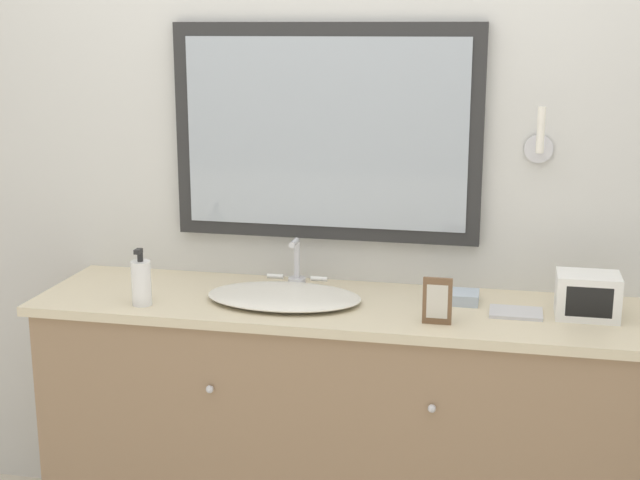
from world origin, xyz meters
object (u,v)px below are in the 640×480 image
sink_basin (285,295)px  soap_bottle (141,282)px  appliance_box (588,296)px  picture_frame (437,301)px

sink_basin → soap_bottle: bearing=-162.9°
appliance_box → picture_frame: (-0.43, -0.16, 0.00)m
sink_basin → appliance_box: 0.92m
soap_bottle → picture_frame: (0.91, 0.01, -0.00)m
sink_basin → picture_frame: bearing=-14.0°
soap_bottle → appliance_box: size_ratio=0.99×
appliance_box → soap_bottle: bearing=-173.0°
soap_bottle → appliance_box: 1.36m
sink_basin → soap_bottle: size_ratio=2.70×
soap_bottle → picture_frame: size_ratio=1.31×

